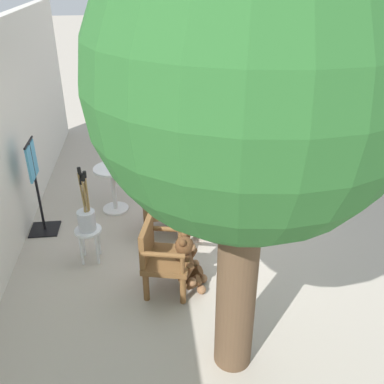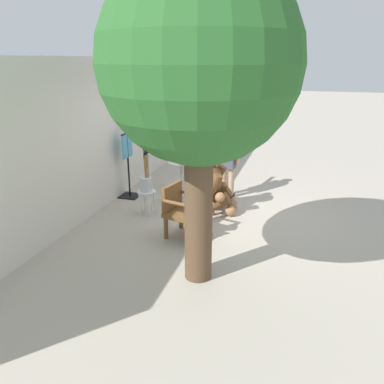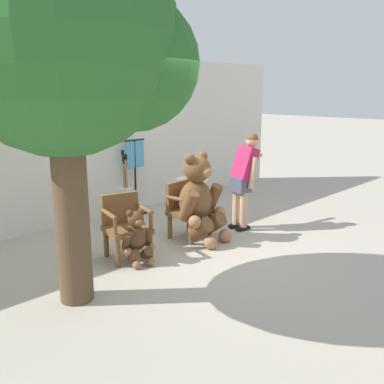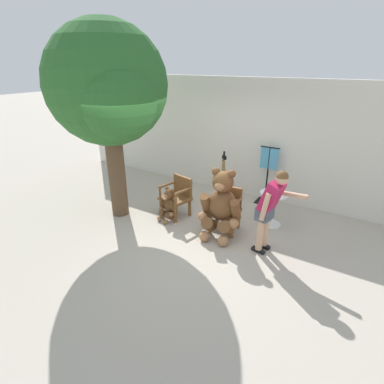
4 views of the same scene
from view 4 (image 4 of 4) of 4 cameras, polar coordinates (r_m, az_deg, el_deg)
ground_plane at (r=6.05m, az=-0.65°, el=-7.36°), size 60.00×60.00×0.00m
back_wall at (r=7.53m, az=9.22°, el=10.17°), size 10.00×0.16×2.80m
wooden_chair_left at (r=6.46m, az=-2.83°, el=-0.66°), size 0.66×0.63×0.86m
wooden_chair_right at (r=5.94m, az=6.47°, el=-3.06°), size 0.61×0.58×0.86m
teddy_bear_large at (r=5.64m, az=5.58°, el=-2.31°), size 0.81×0.80×1.34m
teddy_bear_small at (r=6.31m, az=-4.40°, el=-2.38°), size 0.45×0.45×0.73m
person_visitor at (r=5.15m, az=14.69°, el=-2.42°), size 0.79×0.48×1.56m
white_stool at (r=6.91m, az=5.85°, el=-0.02°), size 0.34×0.34×0.46m
brush_bucket at (r=6.80m, az=5.95°, el=2.26°), size 0.22×0.22×0.86m
round_side_table at (r=6.26m, az=15.15°, el=-2.46°), size 0.56×0.56×0.72m
patio_tree at (r=6.05m, az=-15.52°, el=18.39°), size 2.40×2.29×3.86m
clothing_display_stand at (r=7.17m, az=14.18°, el=3.36°), size 0.44×0.40×1.36m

